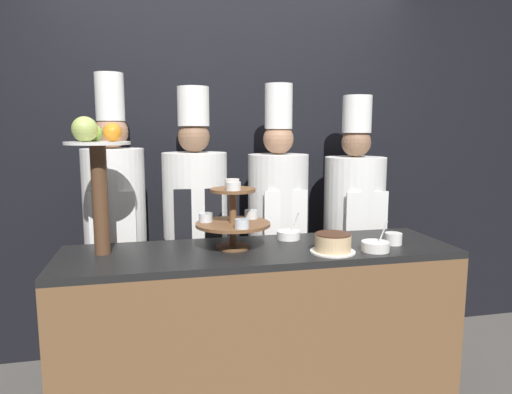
# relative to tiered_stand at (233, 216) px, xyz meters

# --- Properties ---
(wall_back) EXTENTS (10.00, 0.06, 2.80)m
(wall_back) POSITION_rel_tiered_stand_xyz_m (0.13, 0.90, 0.31)
(wall_back) COLOR black
(wall_back) RESTS_ON ground_plane
(buffet_counter) EXTENTS (1.99, 0.57, 0.93)m
(buffet_counter) POSITION_rel_tiered_stand_xyz_m (0.13, -0.04, -0.63)
(buffet_counter) COLOR brown
(buffet_counter) RESTS_ON ground_plane
(tiered_stand) EXTENTS (0.38, 0.38, 0.35)m
(tiered_stand) POSITION_rel_tiered_stand_xyz_m (0.00, 0.00, 0.00)
(tiered_stand) COLOR brown
(tiered_stand) RESTS_ON buffet_counter
(fruit_pedestal) EXTENTS (0.30, 0.30, 0.66)m
(fruit_pedestal) POSITION_rel_tiered_stand_xyz_m (-0.64, 0.02, 0.28)
(fruit_pedestal) COLOR brown
(fruit_pedestal) RESTS_ON buffet_counter
(cake_round) EXTENTS (0.22, 0.22, 0.09)m
(cake_round) POSITION_rel_tiered_stand_xyz_m (0.46, -0.19, -0.12)
(cake_round) COLOR white
(cake_round) RESTS_ON buffet_counter
(cup_white) EXTENTS (0.09, 0.09, 0.06)m
(cup_white) POSITION_rel_tiered_stand_xyz_m (0.83, -0.11, -0.13)
(cup_white) COLOR white
(cup_white) RESTS_ON buffet_counter
(serving_bowl_near) EXTENTS (0.14, 0.14, 0.15)m
(serving_bowl_near) POSITION_rel_tiered_stand_xyz_m (0.68, -0.21, -0.14)
(serving_bowl_near) COLOR white
(serving_bowl_near) RESTS_ON buffet_counter
(serving_bowl_far) EXTENTS (0.13, 0.13, 0.15)m
(serving_bowl_far) POSITION_rel_tiered_stand_xyz_m (0.33, 0.13, -0.14)
(serving_bowl_far) COLOR white
(serving_bowl_far) RESTS_ON buffet_counter
(chef_left) EXTENTS (0.36, 0.36, 1.84)m
(chef_left) POSITION_rel_tiered_stand_xyz_m (-0.61, 0.52, -0.11)
(chef_left) COLOR #38332D
(chef_left) RESTS_ON ground_plane
(chef_center_left) EXTENTS (0.39, 0.39, 1.78)m
(chef_center_left) POSITION_rel_tiered_stand_xyz_m (-0.14, 0.52, -0.12)
(chef_center_left) COLOR #28282D
(chef_center_left) RESTS_ON ground_plane
(chef_center_right) EXTENTS (0.38, 0.38, 1.80)m
(chef_center_right) POSITION_rel_tiered_stand_xyz_m (0.38, 0.52, -0.13)
(chef_center_right) COLOR #38332D
(chef_center_right) RESTS_ON ground_plane
(chef_right) EXTENTS (0.40, 0.40, 1.74)m
(chef_right) POSITION_rel_tiered_stand_xyz_m (0.90, 0.52, -0.15)
(chef_right) COLOR #38332D
(chef_right) RESTS_ON ground_plane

